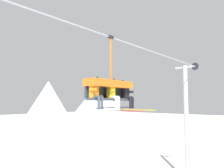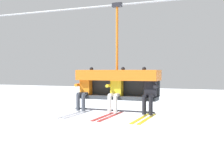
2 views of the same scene
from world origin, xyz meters
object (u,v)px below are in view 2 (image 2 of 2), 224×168
object	(u,v)px
chairlift_chair	(118,80)
skier_black	(149,91)
skier_orange	(84,89)
skier_yellow	(115,90)

from	to	relation	value
chairlift_chair	skier_black	xyz separation A→B (m)	(0.99, -0.21, -0.28)
chairlift_chair	skier_orange	distance (m)	1.05
skier_orange	skier_black	bearing A→B (deg)	0.00
chairlift_chair	skier_yellow	size ratio (longest dim) A/B	1.80
skier_orange	skier_yellow	xyz separation A→B (m)	(1.00, 0.00, 0.00)
chairlift_chair	skier_orange	xyz separation A→B (m)	(-0.99, -0.21, -0.28)
chairlift_chair	skier_yellow	bearing A→B (deg)	-89.11
skier_yellow	skier_black	bearing A→B (deg)	0.00
skier_orange	skier_black	xyz separation A→B (m)	(1.98, 0.00, 0.00)
skier_yellow	skier_black	world-z (taller)	same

